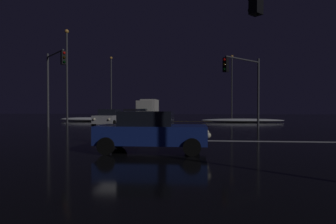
% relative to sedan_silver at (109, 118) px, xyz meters
% --- Properties ---
extents(ground, '(120.00, 120.00, 0.10)m').
position_rel_sedan_silver_xyz_m(ground, '(4.02, -10.64, -0.85)').
color(ground, black).
extents(stop_line_north, '(0.35, 14.95, 0.01)m').
position_rel_sedan_silver_xyz_m(stop_line_north, '(4.02, -1.94, -0.80)').
color(stop_line_north, white).
rests_on(stop_line_north, ground).
extents(centre_line_ns, '(22.00, 0.15, 0.01)m').
position_rel_sedan_silver_xyz_m(centre_line_ns, '(4.02, 9.66, -0.80)').
color(centre_line_ns, yellow).
rests_on(centre_line_ns, ground).
extents(crosswalk_bar_east, '(14.95, 0.40, 0.01)m').
position_rel_sedan_silver_xyz_m(crosswalk_bar_east, '(12.82, -10.64, -0.80)').
color(crosswalk_bar_east, white).
rests_on(crosswalk_bar_east, ground).
extents(snow_bank_left_curb, '(7.22, 1.50, 0.50)m').
position_rel_sedan_silver_xyz_m(snow_bank_left_curb, '(-5.48, 8.80, -0.55)').
color(snow_bank_left_curb, white).
rests_on(snow_bank_left_curb, ground).
extents(snow_bank_right_curb, '(9.65, 1.50, 0.42)m').
position_rel_sedan_silver_xyz_m(snow_bank_right_curb, '(13.52, 8.30, -0.59)').
color(snow_bank_right_curb, white).
rests_on(snow_bank_right_curb, ground).
extents(sedan_silver, '(2.02, 4.33, 1.57)m').
position_rel_sedan_silver_xyz_m(sedan_silver, '(0.00, 0.00, 0.00)').
color(sedan_silver, '#B7B7BC').
rests_on(sedan_silver, ground).
extents(sedan_red, '(2.02, 4.33, 1.57)m').
position_rel_sedan_silver_xyz_m(sedan_red, '(0.57, 6.78, 0.00)').
color(sedan_red, maroon).
rests_on(sedan_red, ground).
extents(sedan_green, '(2.02, 4.33, 1.57)m').
position_rel_sedan_silver_xyz_m(sedan_green, '(0.41, 12.90, 0.00)').
color(sedan_green, '#14512D').
rests_on(sedan_green, ground).
extents(box_truck, '(2.68, 8.28, 3.08)m').
position_rel_sedan_silver_xyz_m(box_truck, '(0.47, 19.61, 0.91)').
color(box_truck, beige).
rests_on(box_truck, ground).
extents(sedan_blue_crossing, '(4.33, 2.02, 1.57)m').
position_rel_sedan_silver_xyz_m(sedan_blue_crossing, '(6.15, -14.38, 0.00)').
color(sedan_blue_crossing, navy).
rests_on(sedan_blue_crossing, ground).
extents(traffic_signal_nw, '(3.14, 3.14, 6.51)m').
position_rel_sedan_silver_xyz_m(traffic_signal_nw, '(-3.90, -2.72, 3.67)').
color(traffic_signal_nw, '#4C4C51').
rests_on(traffic_signal_nw, ground).
extents(traffic_signal_ne, '(3.32, 3.32, 5.76)m').
position_rel_sedan_silver_xyz_m(traffic_signal_ne, '(11.78, -2.88, 3.20)').
color(traffic_signal_ne, '#4C4C51').
rests_on(traffic_signal_ne, ground).
extents(streetlamp_left_far, '(0.44, 0.44, 10.14)m').
position_rel_sedan_silver_xyz_m(streetlamp_left_far, '(-5.78, 19.66, 4.98)').
color(streetlamp_left_far, '#424247').
rests_on(streetlamp_left_far, ground).
extents(streetlamp_right_far, '(0.44, 0.44, 10.06)m').
position_rel_sedan_silver_xyz_m(streetlamp_right_far, '(13.82, 19.66, 4.94)').
color(streetlamp_right_far, '#424247').
rests_on(streetlamp_right_far, ground).
extents(streetlamp_left_near, '(0.44, 0.44, 10.13)m').
position_rel_sedan_silver_xyz_m(streetlamp_left_near, '(-5.78, 3.66, 4.97)').
color(streetlamp_left_near, '#424247').
rests_on(streetlamp_left_near, ground).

